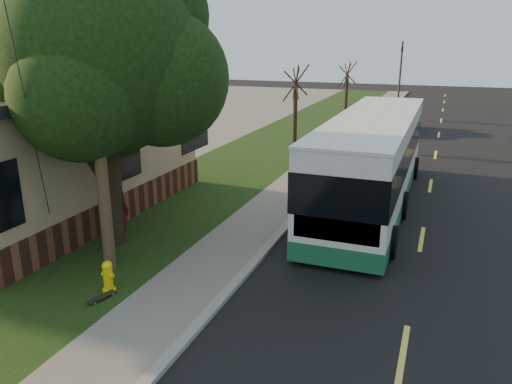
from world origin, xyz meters
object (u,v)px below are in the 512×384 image
at_px(skateboard_main, 102,297).
at_px(fire_hydrant, 108,276).
at_px(transit_bus, 372,159).
at_px(skateboarder, 119,209).
at_px(traffic_signal, 400,72).
at_px(bare_tree_near, 295,106).
at_px(bare_tree_far, 346,89).
at_px(dumpster, 97,160).
at_px(distant_car, 399,119).
at_px(leafy_tree, 105,59).
at_px(utility_pole, 93,86).

bearing_deg(skateboard_main, fire_hydrant, 103.95).
distance_m(transit_bus, skateboarder, 8.65).
distance_m(fire_hydrant, traffic_signal, 34.25).
xyz_separation_m(bare_tree_near, bare_tree_far, (0.50, 12.00, -0.15)).
distance_m(dumpster, distant_car, 19.38).
bearing_deg(leafy_tree, distant_car, 75.44).
bearing_deg(leafy_tree, bare_tree_far, 87.55).
height_order(skateboard_main, dumpster, dumpster).
bearing_deg(fire_hydrant, bare_tree_far, 90.76).
height_order(utility_pole, distant_car, utility_pole).
bearing_deg(bare_tree_near, skateboard_main, -86.89).
relative_size(bare_tree_near, skateboard_main, 5.84).
distance_m(leafy_tree, bare_tree_far, 27.56).
xyz_separation_m(traffic_signal, transit_bus, (1.56, -25.34, -1.47)).
xyz_separation_m(utility_pole, bare_tree_near, (-0.19, 17.01, -2.48)).
distance_m(bare_tree_near, distant_car, 8.30).
height_order(fire_hydrant, traffic_signal, traffic_signal).
xyz_separation_m(leafy_tree, dumpster, (-5.33, 5.88, -4.45)).
xyz_separation_m(bare_tree_near, traffic_signal, (4.00, 16.00, 1.01)).
xyz_separation_m(utility_pole, distant_car, (4.81, 23.49, -3.84)).
xyz_separation_m(leafy_tree, bare_tree_far, (1.17, 27.35, -3.16)).
xyz_separation_m(utility_pole, skateboard_main, (0.81, -1.40, -4.51)).
xyz_separation_m(leafy_tree, distant_car, (5.67, 21.84, -4.38)).
bearing_deg(traffic_signal, utility_pole, -96.58).
bearing_deg(leafy_tree, traffic_signal, 81.53).
relative_size(leafy_tree, skateboarder, 4.10).
bearing_deg(utility_pole, skateboarder, 116.50).
bearing_deg(dumpster, bare_tree_far, 73.16).
bearing_deg(skateboard_main, distant_car, 80.87).
height_order(utility_pole, bare_tree_far, utility_pole).
xyz_separation_m(fire_hydrant, distant_car, (4.10, 24.48, 0.35)).
distance_m(traffic_signal, transit_bus, 25.43).
relative_size(skateboard_main, dumpster, 0.46).
xyz_separation_m(fire_hydrant, skateboarder, (-1.54, 2.67, 0.59)).
bearing_deg(traffic_signal, bare_tree_far, -131.19).
relative_size(utility_pole, dumpster, 5.71).
height_order(bare_tree_far, transit_bus, bare_tree_far).
distance_m(leafy_tree, distant_car, 22.98).
bearing_deg(leafy_tree, transit_bus, 43.99).
bearing_deg(skateboarder, distant_car, -89.26).
bearing_deg(transit_bus, leafy_tree, -136.01).
relative_size(traffic_signal, skateboard_main, 7.45).
bearing_deg(fire_hydrant, distant_car, 80.49).
distance_m(utility_pole, skateboard_main, 4.79).
bearing_deg(dumpster, skateboarder, -47.56).
bearing_deg(bare_tree_near, distant_car, 52.37).
xyz_separation_m(leafy_tree, traffic_signal, (4.67, 31.35, -2.00)).
bearing_deg(bare_tree_near, utility_pole, -89.34).
relative_size(transit_bus, skateboard_main, 15.93).
relative_size(bare_tree_far, traffic_signal, 0.73).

